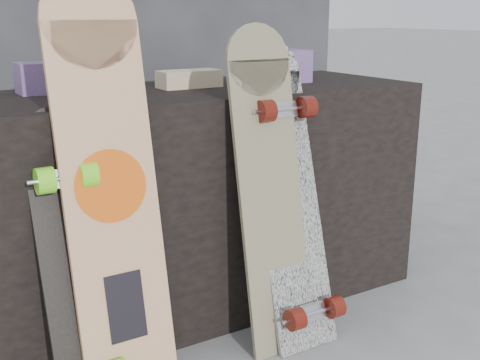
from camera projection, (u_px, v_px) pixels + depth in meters
ground at (273, 358)px, 1.91m from camera, size 60.00×60.00×0.00m
vendor_table at (198, 197)px, 2.21m from camera, size 1.60×0.60×0.80m
booth at (109, 2)px, 2.72m from camera, size 2.40×0.22×2.20m
merch_box_purple at (46, 78)px, 1.97m from camera, size 0.18×0.12×0.10m
merch_box_small at (287, 66)px, 2.28m from camera, size 0.14×0.14×0.12m
merch_box_flat at (189, 79)px, 2.12m from camera, size 0.22×0.10×0.06m
longboard_geisha at (109, 180)px, 1.63m from camera, size 0.26×0.25×1.17m
longboard_celtic at (269, 181)px, 1.88m from camera, size 0.22×0.21×1.03m
longboard_cascadia at (289, 190)px, 1.93m from camera, size 0.23×0.35×0.98m
skateboard_dark at (75, 259)px, 1.62m from camera, size 0.18×0.30×0.81m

